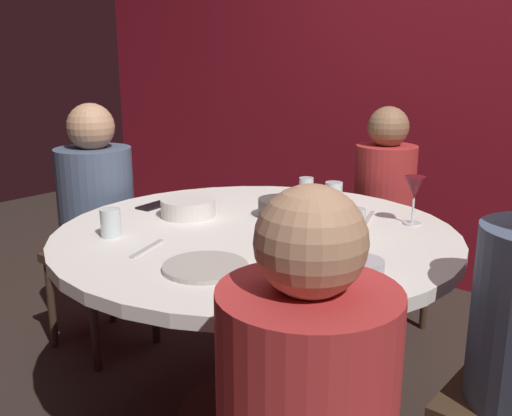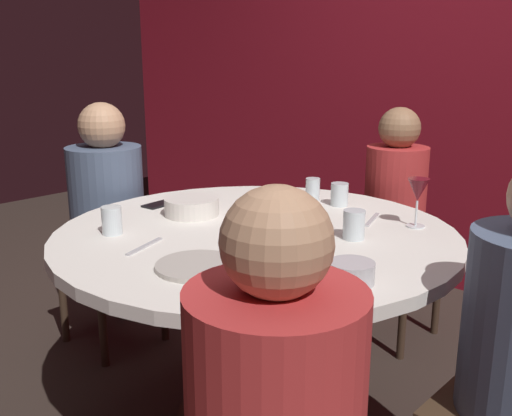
# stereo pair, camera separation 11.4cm
# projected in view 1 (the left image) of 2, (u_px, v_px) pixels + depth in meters

# --- Properties ---
(back_wall) EXTENTS (6.00, 0.10, 2.60)m
(back_wall) POSITION_uv_depth(u_px,v_px,m) (461.00, 64.00, 3.21)
(back_wall) COLOR maroon
(back_wall) RESTS_ON ground
(dining_table) EXTENTS (1.40, 1.40, 0.76)m
(dining_table) POSITION_uv_depth(u_px,v_px,m) (256.00, 270.00, 2.05)
(dining_table) COLOR silver
(dining_table) RESTS_ON ground
(seated_diner_left) EXTENTS (0.40, 0.40, 1.15)m
(seated_diner_left) POSITION_uv_depth(u_px,v_px,m) (96.00, 201.00, 2.60)
(seated_diner_left) COLOR #3F2D1E
(seated_diner_left) RESTS_ON ground
(seated_diner_back) EXTENTS (0.40, 0.40, 1.12)m
(seated_diner_back) POSITION_uv_depth(u_px,v_px,m) (384.00, 197.00, 2.74)
(seated_diner_back) COLOR #3F2D1E
(seated_diner_back) RESTS_ON ground
(seated_diner_front_right) EXTENTS (0.57, 0.57, 1.14)m
(seated_diner_front_right) POSITION_uv_depth(u_px,v_px,m) (306.00, 410.00, 1.08)
(seated_diner_front_right) COLOR #3F2D1E
(seated_diner_front_right) RESTS_ON ground
(candle_holder) EXTENTS (0.09, 0.09, 0.08)m
(candle_holder) POSITION_uv_depth(u_px,v_px,m) (304.00, 236.00, 1.85)
(candle_holder) COLOR black
(candle_holder) RESTS_ON dining_table
(wine_glass) EXTENTS (0.08, 0.08, 0.18)m
(wine_glass) POSITION_uv_depth(u_px,v_px,m) (414.00, 190.00, 2.05)
(wine_glass) COLOR silver
(wine_glass) RESTS_ON dining_table
(dinner_plate) EXTENTS (0.25, 0.25, 0.01)m
(dinner_plate) POSITION_uv_depth(u_px,v_px,m) (205.00, 267.00, 1.64)
(dinner_plate) COLOR #B2ADA3
(dinner_plate) RESTS_ON dining_table
(cell_phone) EXTENTS (0.08, 0.15, 0.01)m
(cell_phone) POSITION_uv_depth(u_px,v_px,m) (154.00, 206.00, 2.32)
(cell_phone) COLOR black
(cell_phone) RESTS_ON dining_table
(bowl_serving_large) EXTENTS (0.12, 0.12, 0.06)m
(bowl_serving_large) POSITION_uv_depth(u_px,v_px,m) (361.00, 270.00, 1.56)
(bowl_serving_large) COLOR #B7B7BC
(bowl_serving_large) RESTS_ON dining_table
(bowl_salad_center) EXTENTS (0.21, 0.21, 0.07)m
(bowl_salad_center) POSITION_uv_depth(u_px,v_px,m) (188.00, 208.00, 2.18)
(bowl_salad_center) COLOR silver
(bowl_salad_center) RESTS_ON dining_table
(bowl_small_white) EXTENTS (0.18, 0.18, 0.07)m
(bowl_small_white) POSITION_uv_depth(u_px,v_px,m) (281.00, 208.00, 2.17)
(bowl_small_white) COLOR #4C4742
(bowl_small_white) RESTS_ON dining_table
(cup_near_candle) EXTENTS (0.07, 0.07, 0.10)m
(cup_near_candle) POSITION_uv_depth(u_px,v_px,m) (355.00, 223.00, 1.92)
(cup_near_candle) COLOR silver
(cup_near_candle) RESTS_ON dining_table
(cup_by_left_diner) EXTENTS (0.07, 0.07, 0.09)m
(cup_by_left_diner) POSITION_uv_depth(u_px,v_px,m) (334.00, 193.00, 2.35)
(cup_by_left_diner) COLOR silver
(cup_by_left_diner) RESTS_ON dining_table
(cup_by_right_diner) EXTENTS (0.07, 0.07, 0.10)m
(cup_by_right_diner) POSITION_uv_depth(u_px,v_px,m) (111.00, 223.00, 1.93)
(cup_by_right_diner) COLOR silver
(cup_by_right_diner) RESTS_ON dining_table
(cup_center_front) EXTENTS (0.06, 0.06, 0.09)m
(cup_center_front) POSITION_uv_depth(u_px,v_px,m) (306.00, 188.00, 2.43)
(cup_center_front) COLOR silver
(cup_center_front) RESTS_ON dining_table
(fork_near_plate) EXTENTS (0.07, 0.18, 0.01)m
(fork_near_plate) POSITION_uv_depth(u_px,v_px,m) (369.00, 218.00, 2.16)
(fork_near_plate) COLOR #B7B7BC
(fork_near_plate) RESTS_ON dining_table
(knife_near_plate) EXTENTS (0.07, 0.18, 0.01)m
(knife_near_plate) POSITION_uv_depth(u_px,v_px,m) (147.00, 248.00, 1.81)
(knife_near_plate) COLOR #B7B7BC
(knife_near_plate) RESTS_ON dining_table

